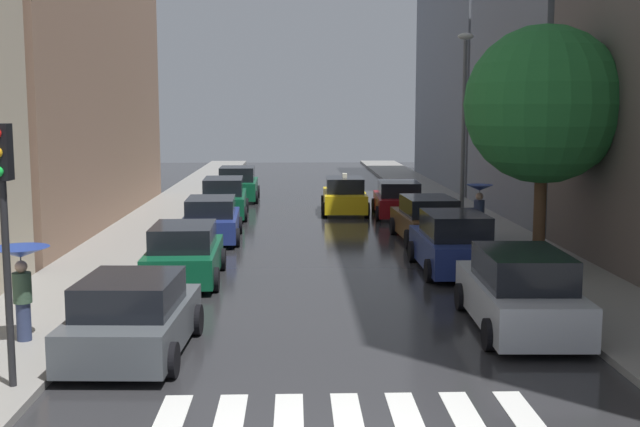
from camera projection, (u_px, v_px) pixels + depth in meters
ground_plane at (313, 220)px, 33.76m from camera, size 28.00×72.00×0.04m
sidewalk_left at (160, 218)px, 33.53m from camera, size 3.00×72.00×0.15m
sidewalk_right at (464, 217)px, 33.95m from camera, size 3.00×72.00×0.15m
crosswalk_stripes at (348, 420)px, 11.98m from camera, size 5.85×2.20×0.01m
building_left_mid at (41, 88)px, 31.87m from camera, size 6.00×20.27×11.01m
building_right_mid at (570, 92)px, 33.81m from camera, size 6.00×12.10×10.76m
building_right_far at (487, 38)px, 48.34m from camera, size 6.00×17.19×17.95m
parked_car_left_nearest at (133, 318)px, 15.04m from camera, size 2.31×4.12×1.55m
parked_car_left_second at (184, 254)px, 21.54m from camera, size 2.13×4.26×1.58m
parked_car_left_third at (211, 220)px, 28.21m from camera, size 2.22×4.44×1.56m
parked_car_left_fourth at (224, 199)px, 34.29m from camera, size 2.22×4.84×1.72m
parked_car_left_fifth at (238, 185)px, 40.45m from camera, size 2.21×4.24×1.75m
parked_car_right_nearest at (520, 292)px, 16.80m from camera, size 2.23×4.79×1.73m
parked_car_right_second at (453, 244)px, 22.82m from camera, size 2.12×4.44×1.73m
parked_car_right_third at (427, 220)px, 28.12m from camera, size 2.27×4.62×1.59m
parked_car_right_fourth at (398, 200)px, 34.42m from camera, size 2.26×4.41×1.56m
taxi_midroad at (344, 196)px, 35.68m from camera, size 2.14×4.38×1.81m
pedestrian_foreground at (479, 202)px, 26.70m from camera, size 0.91×0.91×1.99m
pedestrian_near_tree at (21, 270)px, 15.40m from camera, size 1.11×1.11×1.86m
street_tree_right at (544, 105)px, 23.01m from camera, size 4.62×4.62×6.96m
traffic_light_left_corner at (3, 197)px, 12.59m from camera, size 0.30×0.42×4.30m
lamp_post_right at (464, 118)px, 29.57m from camera, size 0.60×0.28×7.30m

